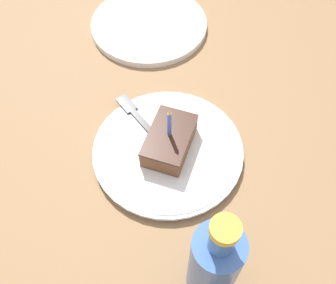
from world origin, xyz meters
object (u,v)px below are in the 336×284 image
Objects in this scene: plate at (168,150)px; cake_slice at (169,140)px; fork at (143,123)px; side_plate at (149,24)px; bottle at (214,263)px.

cake_slice reaches higher than plate.
plate is 0.08m from fork.
side_plate is (0.16, -0.33, -0.00)m from plate.
bottle reaches higher than plate.
side_plate is at bearing -63.55° from cake_slice.
plate is at bearing 148.86° from fork.
fork reaches higher than plate.
side_plate is (0.10, -0.29, -0.01)m from fork.
fork is 0.32m from bottle.
plate is 2.41× the size of cake_slice.
cake_slice is 0.08m from fork.
plate is 0.36m from side_plate.
cake_slice reaches higher than side_plate.
bottle is 0.79× the size of side_plate.
cake_slice is 0.36m from side_plate.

